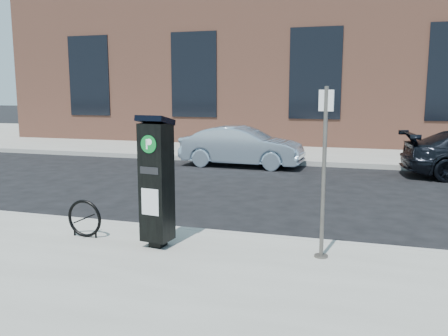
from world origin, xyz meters
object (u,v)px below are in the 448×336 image
at_px(parking_kiosk, 156,180).
at_px(sign_pole, 324,175).
at_px(bike_rack, 84,219).
at_px(car_silver, 242,146).

height_order(parking_kiosk, sign_pole, sign_pole).
bearing_deg(bike_rack, sign_pole, 4.57).
xyz_separation_m(parking_kiosk, car_silver, (-0.98, 8.28, -0.48)).
height_order(sign_pole, car_silver, sign_pole).
xyz_separation_m(bike_rack, car_silver, (0.25, 8.20, 0.19)).
bearing_deg(parking_kiosk, bike_rack, -175.78).
bearing_deg(car_silver, parking_kiosk, -171.71).
bearing_deg(car_silver, sign_pole, -156.61).
distance_m(parking_kiosk, sign_pole, 2.27).
distance_m(sign_pole, car_silver, 8.70).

